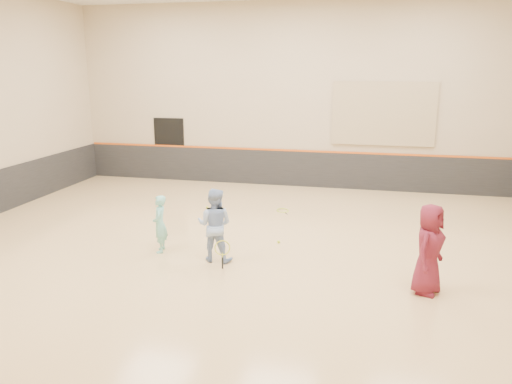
% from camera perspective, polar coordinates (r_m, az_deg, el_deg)
% --- Properties ---
extents(room, '(15.04, 12.04, 6.22)m').
position_cam_1_polar(room, '(11.16, -0.17, -2.18)').
color(room, tan).
rests_on(room, ground).
extents(wainscot_back, '(14.90, 0.04, 1.20)m').
position_cam_1_polar(wainscot_back, '(16.91, 4.45, 2.68)').
color(wainscot_back, '#232326').
rests_on(wainscot_back, floor).
extents(accent_stripe, '(14.90, 0.03, 0.06)m').
position_cam_1_polar(accent_stripe, '(16.79, 4.48, 4.74)').
color(accent_stripe, '#D85914').
rests_on(accent_stripe, wall_back).
extents(acoustic_panel, '(3.20, 0.08, 2.00)m').
position_cam_1_polar(acoustic_panel, '(16.44, 14.37, 8.65)').
color(acoustic_panel, tan).
rests_on(acoustic_panel, wall_back).
extents(doorway, '(1.10, 0.05, 2.20)m').
position_cam_1_polar(doorway, '(18.04, -9.84, 4.85)').
color(doorway, black).
rests_on(doorway, floor).
extents(girl, '(0.41, 0.53, 1.27)m').
position_cam_1_polar(girl, '(11.04, -10.93, -3.60)').
color(girl, '#7BD6CC').
rests_on(girl, floor).
extents(instructor, '(0.77, 0.61, 1.55)m').
position_cam_1_polar(instructor, '(10.35, -4.75, -3.77)').
color(instructor, '#92AEE2').
rests_on(instructor, floor).
extents(young_man, '(0.82, 0.95, 1.65)m').
position_cam_1_polar(young_man, '(9.36, 19.15, -6.18)').
color(young_man, maroon).
rests_on(young_man, floor).
extents(held_racket, '(0.47, 0.47, 0.58)m').
position_cam_1_polar(held_racket, '(10.03, -3.87, -6.37)').
color(held_racket, gold).
rests_on(held_racket, instructor).
extents(spare_racket, '(0.76, 0.76, 0.10)m').
position_cam_1_polar(spare_racket, '(14.06, 3.06, -1.98)').
color(spare_racket, '#B2D22E').
rests_on(spare_racket, floor).
extents(ball_under_racket, '(0.07, 0.07, 0.07)m').
position_cam_1_polar(ball_under_racket, '(11.54, 2.60, -5.71)').
color(ball_under_racket, '#CAE936').
rests_on(ball_under_racket, floor).
extents(ball_in_hand, '(0.07, 0.07, 0.07)m').
position_cam_1_polar(ball_in_hand, '(9.19, 19.99, -5.45)').
color(ball_in_hand, yellow).
rests_on(ball_in_hand, young_man).
extents(ball_beside_spare, '(0.07, 0.07, 0.07)m').
position_cam_1_polar(ball_beside_spare, '(14.37, -5.61, -1.73)').
color(ball_beside_spare, '#D4EC36').
rests_on(ball_beside_spare, floor).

